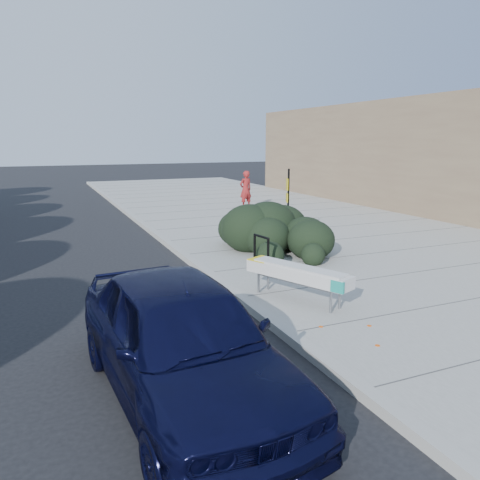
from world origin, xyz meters
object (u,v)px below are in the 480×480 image
Objects in this scene: sign_post at (288,200)px; sedan_navy at (182,339)px; bike_rack at (261,250)px; bench at (297,274)px; pedestrian at (246,190)px.

sedan_navy is (-5.65, -7.36, -0.65)m from sign_post.
bike_rack is 0.19× the size of sedan_navy.
sign_post reaches higher than bench.
bench is at bearing -105.16° from bike_rack.
pedestrian is (7.50, 14.70, 0.22)m from sedan_navy.
pedestrian is at bearing 59.10° from bike_rack.
sign_post is 1.30× the size of pedestrian.
bike_rack is 11.05m from pedestrian.
bike_rack is 5.58m from sedan_navy.
pedestrian is at bearing 94.04° from sign_post.
bike_rack is 0.40× the size of sign_post.
sedan_navy is (-3.32, -4.48, 0.11)m from bike_rack.
bench is at bearing -98.92° from sign_post.
sign_post is (2.57, 5.02, 0.76)m from bench.
bench is 1.32× the size of pedestrian.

